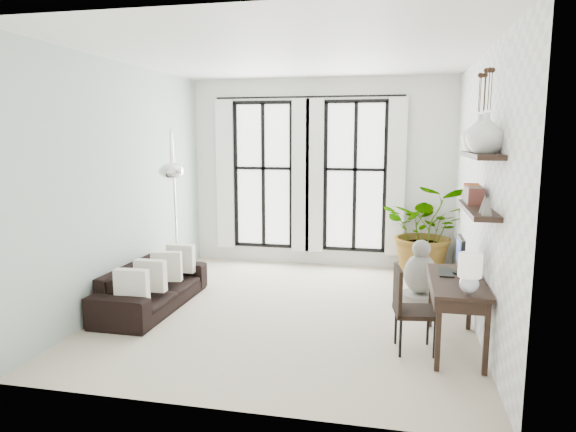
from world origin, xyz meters
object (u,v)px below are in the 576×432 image
(desk, at_px, (457,285))
(desk_chair, at_px, (408,304))
(sofa, at_px, (152,286))
(buddha, at_px, (420,277))
(arc_lamp, at_px, (173,169))
(plant, at_px, (427,230))

(desk, relative_size, desk_chair, 1.42)
(sofa, distance_m, buddha, 3.56)
(arc_lamp, bearing_deg, sofa, -101.18)
(plant, bearing_deg, desk_chair, -96.30)
(plant, distance_m, desk, 2.93)
(desk, relative_size, arc_lamp, 0.55)
(plant, bearing_deg, buddha, -95.62)
(sofa, distance_m, desk, 3.82)
(sofa, bearing_deg, desk, -98.63)
(desk_chair, xyz_separation_m, arc_lamp, (-3.15, 1.24, 1.28))
(arc_lamp, bearing_deg, desk, -17.25)
(plant, distance_m, buddha, 1.48)
(desk_chair, height_order, buddha, desk_chair)
(arc_lamp, relative_size, buddha, 2.67)
(plant, height_order, desk, plant)
(sofa, relative_size, buddha, 2.23)
(plant, xyz_separation_m, desk, (0.16, -2.92, -0.04))
(sofa, bearing_deg, plant, -56.53)
(buddha, bearing_deg, desk, -78.64)
(sofa, xyz_separation_m, desk, (3.75, -0.61, 0.43))
(desk, height_order, buddha, desk)
(desk, xyz_separation_m, buddha, (-0.30, 1.50, -0.34))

